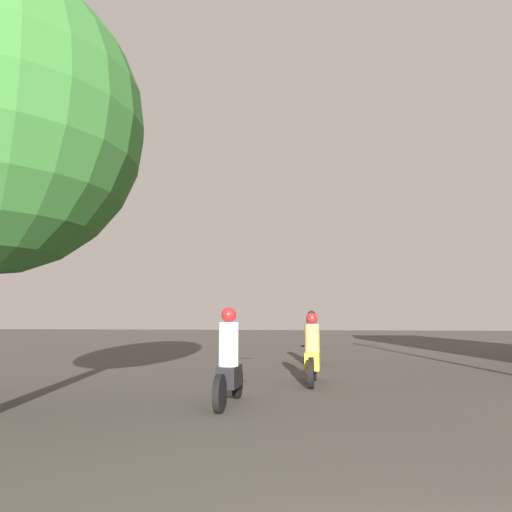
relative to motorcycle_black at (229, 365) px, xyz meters
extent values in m
cylinder|color=black|center=(0.00, 0.72, -0.35)|extent=(0.10, 0.57, 0.57)
cylinder|color=black|center=(0.00, -0.67, -0.35)|extent=(0.10, 0.57, 0.57)
cube|color=black|center=(0.00, 0.03, -0.18)|extent=(0.30, 0.70, 0.34)
cylinder|color=black|center=(0.00, 0.48, 0.09)|extent=(0.60, 0.04, 0.04)
cylinder|color=silver|center=(0.00, -0.04, 0.34)|extent=(0.32, 0.32, 0.70)
sphere|color=#A51919|center=(0.00, -0.04, 0.81)|extent=(0.24, 0.24, 0.24)
cylinder|color=black|center=(1.23, 3.50, -0.32)|extent=(0.10, 0.62, 0.62)
cylinder|color=black|center=(1.23, 2.13, -0.32)|extent=(0.10, 0.62, 0.62)
cube|color=gold|center=(1.23, 2.81, -0.14)|extent=(0.30, 0.75, 0.37)
cylinder|color=black|center=(1.23, 3.26, 0.14)|extent=(0.60, 0.04, 0.04)
cylinder|color=#B28E47|center=(1.23, 2.74, 0.34)|extent=(0.32, 0.32, 0.59)
sphere|color=#A51919|center=(1.23, 2.74, 0.76)|extent=(0.24, 0.24, 0.24)
cylinder|color=black|center=(1.02, 7.98, -0.31)|extent=(0.10, 0.65, 0.65)
cylinder|color=black|center=(1.02, 6.68, -0.31)|extent=(0.10, 0.65, 0.65)
cube|color=#ADADB2|center=(1.02, 7.33, -0.11)|extent=(0.30, 0.84, 0.40)
cylinder|color=black|center=(1.02, 7.76, 0.19)|extent=(0.60, 0.04, 0.04)
cylinder|color=navy|center=(1.02, 7.25, 0.42)|extent=(0.32, 0.32, 0.66)
sphere|color=black|center=(1.02, 7.25, 0.87)|extent=(0.24, 0.24, 0.24)
camera|label=1|loc=(1.69, -8.07, 0.75)|focal=35.00mm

